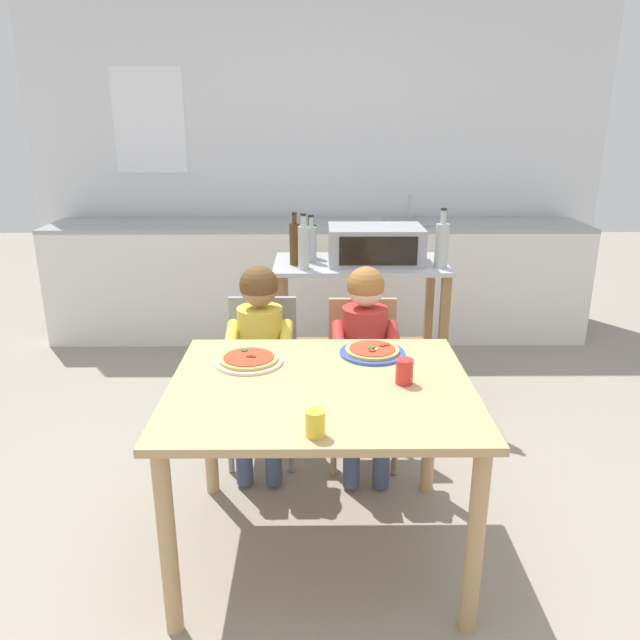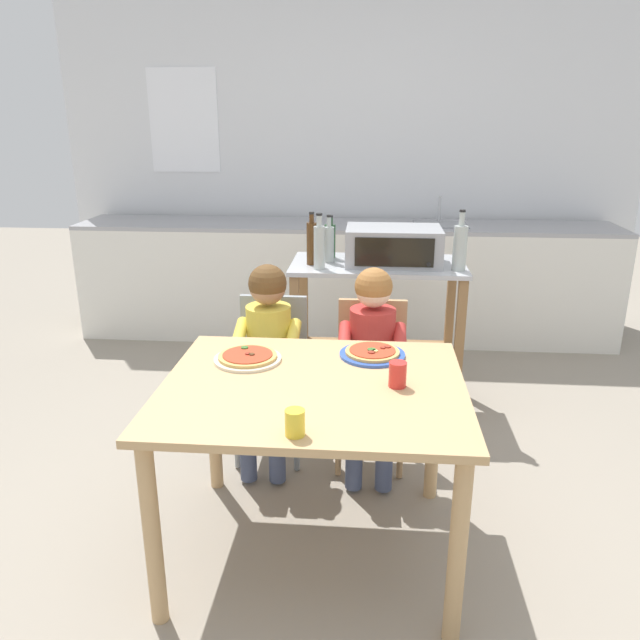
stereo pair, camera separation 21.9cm
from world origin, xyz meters
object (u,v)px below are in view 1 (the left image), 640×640
Objects in this scene: child_in_red_shirt at (365,347)px; drinking_cup_yellow at (315,423)px; bottle_slim_sauce at (295,243)px; bottle_brown_beer at (304,246)px; child_in_yellow_shirt at (259,345)px; drinking_cup_red at (404,372)px; toaster_oven at (375,245)px; bottle_clear_vinegar at (311,243)px; bottle_tall_green_wine at (311,240)px; kitchen_island_cart at (359,310)px; dining_table at (321,409)px; dining_chair_left at (263,367)px; pizza_plate_cream at (249,360)px; bottle_dark_olive_oil at (442,244)px; dining_chair_right at (363,369)px; pizza_plate_blue_rimmed at (372,351)px.

drinking_cup_yellow is (-0.24, -1.03, 0.14)m from child_in_red_shirt.
bottle_brown_beer reaches higher than bottle_slim_sauce.
child_in_yellow_shirt reaches higher than drinking_cup_red.
bottle_brown_beer is 1.33m from drinking_cup_red.
drinking_cup_red is (0.33, 0.39, 0.00)m from drinking_cup_yellow.
drinking_cup_yellow is (-0.35, -1.80, -0.20)m from toaster_oven.
bottle_clear_vinegar is 0.91× the size of bottle_slim_sauce.
bottle_brown_beer reaches higher than bottle_tall_green_wine.
drinking_cup_yellow is at bearing -100.97° from toaster_oven.
bottle_brown_beer is 0.31× the size of child_in_yellow_shirt.
kitchen_island_cart is 11.70× the size of drinking_cup_yellow.
bottle_tall_green_wine is at bearing 102.98° from drinking_cup_red.
dining_table is at bearing -88.30° from bottle_clear_vinegar.
drinking_cup_yellow is at bearing -77.19° from dining_chair_left.
dining_chair_left is (-0.29, 0.79, -0.16)m from dining_table.
child_in_yellow_shirt reaches higher than kitchen_island_cart.
bottle_slim_sauce reaches higher than pizza_plate_cream.
kitchen_island_cart is 0.93m from child_in_yellow_shirt.
bottle_tall_green_wine is 0.25× the size of child_in_red_shirt.
bottle_slim_sauce reaches higher than drinking_cup_yellow.
bottle_tall_green_wine is 0.22× the size of dining_table.
bottle_dark_olive_oil is 3.49× the size of drinking_cup_red.
drinking_cup_yellow is (-0.02, -0.39, 0.15)m from dining_table.
pizza_plate_cream is at bearing 114.21° from drinking_cup_yellow.
pizza_plate_cream is at bearing 144.78° from dining_table.
kitchen_island_cart reaches higher than pizza_plate_cream.
bottle_dark_olive_oil reaches higher than dining_chair_right.
pizza_plate_cream is at bearing -90.01° from child_in_yellow_shirt.
drinking_cup_red is at bearing -90.74° from toaster_oven.
dining_table is (-0.33, -1.41, -0.34)m from toaster_oven.
bottle_dark_olive_oil is 0.41× the size of dining_chair_left.
child_in_red_shirt is 3.63× the size of pizza_plate_cream.
toaster_oven is 0.38m from bottle_dark_olive_oil.
bottle_tall_green_wine is 0.31× the size of dining_chair_right.
bottle_brown_beer is 0.38× the size of dining_chair_left.
drinking_cup_red is at bearing -0.17° from dining_table.
bottle_clear_vinegar is 1.00× the size of pizza_plate_cream.
bottle_tall_green_wine is 1.29m from pizza_plate_blue_rimmed.
bottle_slim_sauce is at bearing -116.28° from bottle_tall_green_wine.
dining_chair_left is at bearing 110.13° from dining_table.
pizza_plate_cream is (-0.00, -0.46, 0.11)m from child_in_yellow_shirt.
dining_chair_left reaches higher than pizza_plate_cream.
bottle_brown_beer is at bearing 92.22° from drinking_cup_yellow.
pizza_plate_blue_rimmed is at bearing 70.83° from drinking_cup_yellow.
dining_chair_left is at bearing -111.04° from bottle_clear_vinegar.
toaster_oven is at bearing 80.36° from dining_chair_right.
pizza_plate_cream is at bearing -132.11° from bottle_dark_olive_oil.
toaster_oven reaches higher than pizza_plate_cream.
bottle_clear_vinegar is at bearing 103.02° from pizza_plate_blue_rimmed.
drinking_cup_yellow is at bearing -98.34° from kitchen_island_cart.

